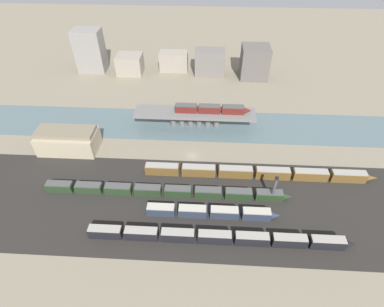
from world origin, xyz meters
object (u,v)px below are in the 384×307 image
at_px(signal_tower, 274,189).
at_px(train_yard_outer, 258,173).
at_px(train_yard_near, 218,237).
at_px(train_yard_far, 167,191).
at_px(warehouse_building, 68,140).
at_px(train_yard_mid, 212,212).
at_px(train_on_bridge, 212,109).

bearing_deg(signal_tower, train_yard_outer, 107.87).
bearing_deg(train_yard_near, train_yard_far, 135.25).
bearing_deg(signal_tower, warehouse_building, 163.68).
relative_size(warehouse_building, signal_tower, 2.01).
bearing_deg(train_yard_outer, train_yard_far, -162.42).
xyz_separation_m(train_yard_near, warehouse_building, (-59.31, 39.31, 2.57)).
relative_size(train_yard_near, train_yard_far, 0.94).
relative_size(train_yard_mid, train_yard_outer, 0.51).
relative_size(train_yard_far, train_yard_outer, 1.01).
distance_m(train_yard_near, train_yard_mid, 9.47).
height_order(train_yard_near, signal_tower, signal_tower).
bearing_deg(train_on_bridge, warehouse_building, -161.73).
bearing_deg(warehouse_building, train_yard_mid, -27.63).
relative_size(train_on_bridge, train_yard_mid, 0.76).
height_order(train_yard_near, train_yard_far, train_yard_near).
height_order(train_yard_near, train_yard_outer, train_yard_outer).
distance_m(warehouse_building, signal_tower, 80.65).
xyz_separation_m(train_yard_outer, signal_tower, (3.51, -10.90, 3.46)).
bearing_deg(train_yard_mid, signal_tower, 20.24).
bearing_deg(train_yard_mid, train_yard_near, -78.38).
distance_m(train_on_bridge, train_yard_far, 44.08).
distance_m(train_on_bridge, signal_tower, 46.35).
distance_m(train_on_bridge, warehouse_building, 60.17).
bearing_deg(train_yard_far, warehouse_building, 152.29).
distance_m(train_on_bridge, train_yard_near, 58.58).
distance_m(train_yard_mid, signal_tower, 21.64).
relative_size(train_yard_mid, train_yard_far, 0.51).
xyz_separation_m(train_yard_far, warehouse_building, (-41.78, 21.94, 2.79)).
xyz_separation_m(train_yard_outer, warehouse_building, (-73.88, 11.77, 2.46)).
relative_size(train_yard_near, train_yard_outer, 0.95).
bearing_deg(warehouse_building, train_on_bridge, 18.27).
height_order(train_yard_outer, warehouse_building, warehouse_building).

